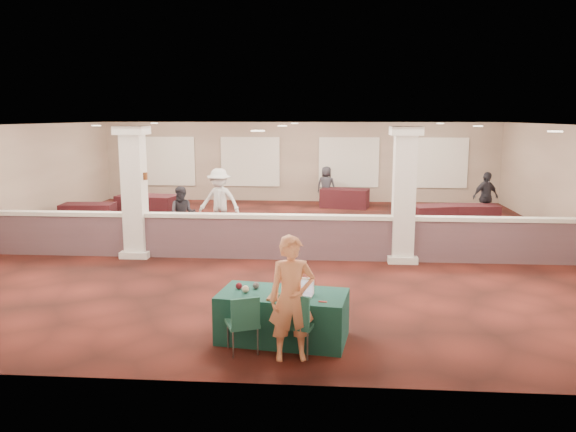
# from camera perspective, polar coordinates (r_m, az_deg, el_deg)

# --- Properties ---
(ground) EXTENTS (16.00, 16.00, 0.00)m
(ground) POSITION_cam_1_polar(r_m,az_deg,el_deg) (15.21, -0.56, -2.94)
(ground) COLOR #4D1913
(ground) RESTS_ON ground
(wall_back) EXTENTS (16.00, 0.04, 3.20)m
(wall_back) POSITION_cam_1_polar(r_m,az_deg,el_deg) (22.87, 1.15, 5.51)
(wall_back) COLOR #7D6856
(wall_back) RESTS_ON ground
(wall_front) EXTENTS (16.00, 0.04, 3.20)m
(wall_front) POSITION_cam_1_polar(r_m,az_deg,el_deg) (7.12, -6.08, -4.90)
(wall_front) COLOR #7D6856
(wall_front) RESTS_ON ground
(ceiling) EXTENTS (16.00, 16.00, 0.02)m
(ceiling) POSITION_cam_1_polar(r_m,az_deg,el_deg) (14.82, -0.58, 9.20)
(ceiling) COLOR white
(ceiling) RESTS_ON wall_back
(partition_wall) EXTENTS (15.60, 0.28, 1.10)m
(partition_wall) POSITION_cam_1_polar(r_m,az_deg,el_deg) (13.63, -1.10, -2.04)
(partition_wall) COLOR brown
(partition_wall) RESTS_ON ground
(column_left) EXTENTS (0.72, 0.72, 3.20)m
(column_left) POSITION_cam_1_polar(r_m,az_deg,el_deg) (14.21, -15.32, 2.48)
(column_left) COLOR silver
(column_left) RESTS_ON ground
(column_right) EXTENTS (0.72, 0.72, 3.20)m
(column_right) POSITION_cam_1_polar(r_m,az_deg,el_deg) (13.49, 11.68, 2.24)
(column_right) COLOR silver
(column_right) RESTS_ON ground
(sconce_left) EXTENTS (0.12, 0.12, 0.18)m
(sconce_left) POSITION_cam_1_polar(r_m,az_deg,el_deg) (14.26, -16.45, 3.92)
(sconce_left) COLOR brown
(sconce_left) RESTS_ON column_left
(sconce_right) EXTENTS (0.12, 0.12, 0.18)m
(sconce_right) POSITION_cam_1_polar(r_m,az_deg,el_deg) (14.07, -14.32, 3.95)
(sconce_right) COLOR brown
(sconce_right) RESTS_ON column_left
(near_table) EXTENTS (2.08, 1.25, 0.75)m
(near_table) POSITION_cam_1_polar(r_m,az_deg,el_deg) (8.84, -0.53, -10.15)
(near_table) COLOR #103A38
(near_table) RESTS_ON ground
(conf_chair_main) EXTENTS (0.58, 0.58, 0.95)m
(conf_chair_main) POSITION_cam_1_polar(r_m,az_deg,el_deg) (8.21, 0.90, -10.40)
(conf_chair_main) COLOR #1E584B
(conf_chair_main) RESTS_ON ground
(conf_chair_side) EXTENTS (0.58, 0.58, 0.88)m
(conf_chair_side) POSITION_cam_1_polar(r_m,az_deg,el_deg) (8.31, -4.53, -10.45)
(conf_chair_side) COLOR #1E584B
(conf_chair_side) RESTS_ON ground
(woman) EXTENTS (0.72, 0.54, 1.80)m
(woman) POSITION_cam_1_polar(r_m,az_deg,el_deg) (7.99, 0.40, -8.38)
(woman) COLOR #F2AC69
(woman) RESTS_ON ground
(far_table_front_left) EXTENTS (1.71, 0.95, 0.67)m
(far_table_front_left) POSITION_cam_1_polar(r_m,az_deg,el_deg) (19.17, -19.64, 0.21)
(far_table_front_left) COLOR black
(far_table_front_left) RESTS_ON ground
(far_table_front_center) EXTENTS (1.83, 1.31, 0.67)m
(far_table_front_center) POSITION_cam_1_polar(r_m,az_deg,el_deg) (15.72, -7.75, -1.35)
(far_table_front_center) COLOR black
(far_table_front_center) RESTS_ON ground
(far_table_front_right) EXTENTS (1.80, 1.25, 0.66)m
(far_table_front_right) POSITION_cam_1_polar(r_m,az_deg,el_deg) (18.34, 14.88, 0.03)
(far_table_front_right) COLOR black
(far_table_front_right) RESTS_ON ground
(far_table_back_left) EXTENTS (2.11, 1.29, 0.80)m
(far_table_back_left) POSITION_cam_1_polar(r_m,az_deg,el_deg) (19.60, -14.05, 0.90)
(far_table_back_left) COLOR black
(far_table_back_left) RESTS_ON ground
(far_table_back_center) EXTENTS (1.92, 1.25, 0.72)m
(far_table_back_center) POSITION_cam_1_polar(r_m,az_deg,el_deg) (21.43, 5.78, 1.81)
(far_table_back_center) COLOR black
(far_table_back_center) RESTS_ON ground
(far_table_back_right) EXTENTS (1.67, 0.91, 0.66)m
(far_table_back_right) POSITION_cam_1_polar(r_m,az_deg,el_deg) (18.77, 18.11, 0.09)
(far_table_back_right) COLOR black
(far_table_back_right) RESTS_ON ground
(attendee_a) EXTENTS (0.78, 0.48, 1.54)m
(attendee_a) POSITION_cam_1_polar(r_m,az_deg,el_deg) (15.73, -10.65, 0.18)
(attendee_a) COLOR black
(attendee_a) RESTS_ON ground
(attendee_b) EXTENTS (1.30, 0.75, 1.92)m
(attendee_b) POSITION_cam_1_polar(r_m,az_deg,el_deg) (16.71, -6.99, 1.52)
(attendee_b) COLOR #BBBBB7
(attendee_b) RESTS_ON ground
(attendee_c) EXTENTS (1.08, 0.84, 1.66)m
(attendee_c) POSITION_cam_1_polar(r_m,az_deg,el_deg) (19.36, 19.43, 1.81)
(attendee_c) COLOR black
(attendee_c) RESTS_ON ground
(attendee_d) EXTENTS (0.84, 0.60, 1.53)m
(attendee_d) POSITION_cam_1_polar(r_m,az_deg,el_deg) (21.81, 3.90, 3.06)
(attendee_d) COLOR black
(attendee_d) RESTS_ON ground
(laptop_base) EXTENTS (0.37, 0.28, 0.02)m
(laptop_base) POSITION_cam_1_polar(r_m,az_deg,el_deg) (8.60, 1.41, -8.01)
(laptop_base) COLOR silver
(laptop_base) RESTS_ON near_table
(laptop_screen) EXTENTS (0.34, 0.06, 0.23)m
(laptop_screen) POSITION_cam_1_polar(r_m,az_deg,el_deg) (8.68, 1.56, -7.00)
(laptop_screen) COLOR silver
(laptop_screen) RESTS_ON near_table
(screen_glow) EXTENTS (0.31, 0.05, 0.20)m
(screen_glow) POSITION_cam_1_polar(r_m,az_deg,el_deg) (8.68, 1.55, -7.12)
(screen_glow) COLOR #B3BBD7
(screen_glow) RESTS_ON near_table
(knitting) EXTENTS (0.45, 0.36, 0.03)m
(knitting) POSITION_cam_1_polar(r_m,az_deg,el_deg) (8.46, -0.59, -8.28)
(knitting) COLOR #B85D1D
(knitting) RESTS_ON near_table
(yarn_cream) EXTENTS (0.11, 0.11, 0.11)m
(yarn_cream) POSITION_cam_1_polar(r_m,az_deg,el_deg) (8.74, -4.34, -7.41)
(yarn_cream) COLOR beige
(yarn_cream) RESTS_ON near_table
(yarn_red) EXTENTS (0.10, 0.10, 0.10)m
(yarn_red) POSITION_cam_1_polar(r_m,az_deg,el_deg) (8.93, -5.01, -7.08)
(yarn_red) COLOR maroon
(yarn_red) RESTS_ON near_table
(yarn_grey) EXTENTS (0.11, 0.11, 0.11)m
(yarn_grey) POSITION_cam_1_polar(r_m,az_deg,el_deg) (8.92, -3.28, -7.05)
(yarn_grey) COLOR #525157
(yarn_grey) RESTS_ON near_table
(scissors) EXTENTS (0.13, 0.05, 0.01)m
(scissors) POSITION_cam_1_polar(r_m,az_deg,el_deg) (8.32, 3.55, -8.68)
(scissors) COLOR red
(scissors) RESTS_ON near_table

